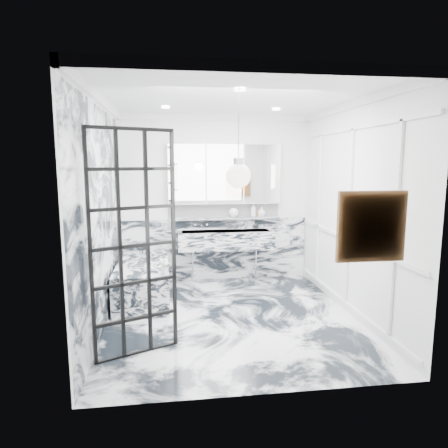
{
  "coord_description": "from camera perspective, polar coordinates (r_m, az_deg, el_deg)",
  "views": [
    {
      "loc": [
        -0.76,
        -4.96,
        2.02
      ],
      "look_at": [
        -0.02,
        0.5,
        1.16
      ],
      "focal_mm": 32.0,
      "sensor_mm": 36.0,
      "label": 1
    }
  ],
  "objects": [
    {
      "name": "ceiling",
      "position": [
        5.08,
        1.07,
        17.69
      ],
      "size": [
        3.6,
        3.6,
        0.0
      ],
      "primitive_type": "plane",
      "rotation": [
        3.14,
        0.0,
        0.0
      ],
      "color": "white",
      "rests_on": "wall_back"
    },
    {
      "name": "wall_back",
      "position": [
        6.83,
        -1.27,
        3.63
      ],
      "size": [
        3.6,
        0.0,
        3.6
      ],
      "primitive_type": "plane",
      "rotation": [
        1.57,
        0.0,
        0.0
      ],
      "color": "white",
      "rests_on": "floor"
    },
    {
      "name": "soap_bottle_a",
      "position": [
        6.86,
        4.19,
        2.01
      ],
      "size": [
        0.11,
        0.11,
        0.23
      ],
      "primitive_type": "imported",
      "rotation": [
        0.0,
        0.0,
        0.25
      ],
      "color": "#8C5919",
      "rests_on": "ledge"
    },
    {
      "name": "wall_right",
      "position": [
        5.52,
        17.67,
        1.99
      ],
      "size": [
        0.0,
        3.6,
        3.6
      ],
      "primitive_type": "plane",
      "rotation": [
        1.57,
        0.0,
        -1.57
      ],
      "color": "white",
      "rests_on": "floor"
    },
    {
      "name": "sconce_right",
      "position": [
        6.81,
        7.07,
        6.76
      ],
      "size": [
        0.07,
        0.07,
        0.4
      ],
      "primitive_type": "cylinder",
      "color": "white",
      "rests_on": "mirror_cabinet"
    },
    {
      "name": "mirror_cabinet",
      "position": [
        6.75,
        0.07,
        7.15
      ],
      "size": [
        1.9,
        0.16,
        1.0
      ],
      "primitive_type": "cube",
      "color": "white",
      "rests_on": "wall_back"
    },
    {
      "name": "face_pot",
      "position": [
        6.8,
        1.37,
        1.62
      ],
      "size": [
        0.16,
        0.16,
        0.16
      ],
      "primitive_type": "sphere",
      "color": "white",
      "rests_on": "ledge"
    },
    {
      "name": "subway_tile",
      "position": [
        6.85,
        0.0,
        2.01
      ],
      "size": [
        1.9,
        0.03,
        0.23
      ],
      "primitive_type": "cube",
      "color": "white",
      "rests_on": "wall_back"
    },
    {
      "name": "wall_front",
      "position": [
        3.3,
        5.75,
        -1.99
      ],
      "size": [
        3.6,
        0.0,
        3.6
      ],
      "primitive_type": "plane",
      "rotation": [
        -1.57,
        0.0,
        0.0
      ],
      "color": "white",
      "rests_on": "floor"
    },
    {
      "name": "soap_bottle_b",
      "position": [
        6.89,
        5.16,
        1.7
      ],
      "size": [
        0.08,
        0.09,
        0.15
      ],
      "primitive_type": "imported",
      "rotation": [
        0.0,
        0.0,
        0.24
      ],
      "color": "#4C4C51",
      "rests_on": "ledge"
    },
    {
      "name": "bathtub",
      "position": [
        6.12,
        -11.36,
        -7.9
      ],
      "size": [
        0.75,
        1.65,
        0.55
      ],
      "primitive_type": "cube",
      "color": "silver",
      "rests_on": "floor"
    },
    {
      "name": "flower_vase",
      "position": [
        5.23,
        -8.49,
        -6.88
      ],
      "size": [
        0.08,
        0.08,
        0.12
      ],
      "primitive_type": "cylinder",
      "color": "silver",
      "rests_on": "bathtub"
    },
    {
      "name": "wall_left",
      "position": [
        5.06,
        -17.18,
        1.43
      ],
      "size": [
        0.0,
        3.6,
        3.6
      ],
      "primitive_type": "plane",
      "rotation": [
        1.57,
        0.0,
        1.57
      ],
      "color": "white",
      "rests_on": "floor"
    },
    {
      "name": "pendant_light",
      "position": [
        3.91,
        2.07,
        6.91
      ],
      "size": [
        0.24,
        0.24,
        0.24
      ],
      "primitive_type": "sphere",
      "color": "white",
      "rests_on": "ceiling"
    },
    {
      "name": "sconce_left",
      "position": [
        6.59,
        -6.95,
        6.69
      ],
      "size": [
        0.07,
        0.07,
        0.4
      ],
      "primitive_type": "cylinder",
      "color": "white",
      "rests_on": "mirror_cabinet"
    },
    {
      "name": "marble_clad_left",
      "position": [
        5.07,
        -16.98,
        0.76
      ],
      "size": [
        0.02,
        3.56,
        2.68
      ],
      "primitive_type": "cube",
      "color": "silver",
      "rests_on": "floor"
    },
    {
      "name": "marble_clad_back",
      "position": [
        6.94,
        -1.22,
        -3.6
      ],
      "size": [
        3.18,
        0.05,
        1.05
      ],
      "primitive_type": "cube",
      "color": "silver",
      "rests_on": "floor"
    },
    {
      "name": "soap_bottle_c",
      "position": [
        6.9,
        5.39,
        1.76
      ],
      "size": [
        0.14,
        0.14,
        0.17
      ],
      "primitive_type": "imported",
      "rotation": [
        0.0,
        0.0,
        -0.03
      ],
      "color": "silver",
      "rests_on": "ledge"
    },
    {
      "name": "trough_sink",
      "position": [
        6.7,
        0.26,
        -2.26
      ],
      "size": [
        1.6,
        0.45,
        0.3
      ],
      "primitive_type": "cube",
      "color": "silver",
      "rests_on": "wall_back"
    },
    {
      "name": "artwork",
      "position": [
        3.67,
        20.32,
        -0.34
      ],
      "size": [
        0.52,
        0.05,
        0.52
      ],
      "primitive_type": "cube",
      "color": "#B74112",
      "rests_on": "wall_front"
    },
    {
      "name": "ledge",
      "position": [
        6.8,
        0.07,
        0.82
      ],
      "size": [
        1.9,
        0.14,
        0.04
      ],
      "primitive_type": "cube",
      "color": "silver",
      "rests_on": "wall_back"
    },
    {
      "name": "panel_molding",
      "position": [
        5.53,
        17.43,
        0.96
      ],
      "size": [
        0.03,
        3.4,
        2.3
      ],
      "primitive_type": "cube",
      "color": "white",
      "rests_on": "floor"
    },
    {
      "name": "floor",
      "position": [
        5.41,
        0.98,
        -13.09
      ],
      "size": [
        3.6,
        3.6,
        0.0
      ],
      "primitive_type": "plane",
      "color": "silver",
      "rests_on": "ground"
    },
    {
      "name": "crittall_door",
      "position": [
        4.19,
        -12.71,
        -3.06
      ],
      "size": [
        0.82,
        0.39,
        2.34
      ],
      "primitive_type": null,
      "rotation": [
        0.0,
        0.0,
        0.41
      ],
      "color": "black",
      "rests_on": "floor"
    },
    {
      "name": "amber_bottle",
      "position": [
        6.88,
        4.56,
        1.47
      ],
      "size": [
        0.04,
        0.04,
        0.1
      ],
      "primitive_type": "cylinder",
      "color": "#8C5919",
      "rests_on": "ledge"
    }
  ]
}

